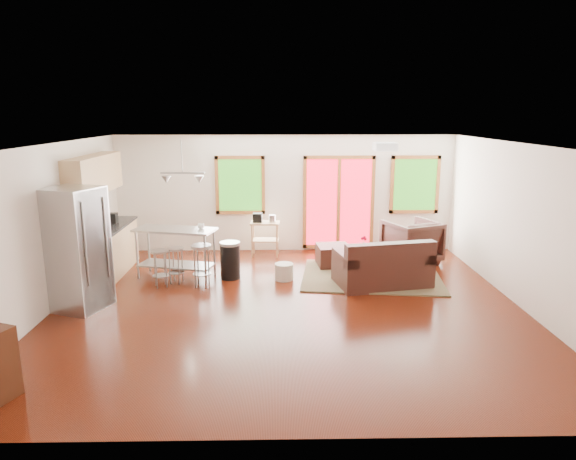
{
  "coord_description": "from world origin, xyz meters",
  "views": [
    {
      "loc": [
        -0.16,
        -7.86,
        3.08
      ],
      "look_at": [
        0.0,
        0.3,
        1.2
      ],
      "focal_mm": 32.0,
      "sensor_mm": 36.0,
      "label": 1
    }
  ],
  "objects_px": {
    "loveseat": "(383,267)",
    "armchair": "(412,239)",
    "rug": "(371,276)",
    "ottoman": "(333,256)",
    "kitchen_cart": "(264,227)",
    "coffee_table": "(382,251)",
    "island": "(175,244)",
    "refrigerator": "(76,249)"
  },
  "relations": [
    {
      "from": "loveseat",
      "to": "armchair",
      "type": "xyz_separation_m",
      "value": [
        0.88,
        1.45,
        0.15
      ]
    },
    {
      "from": "loveseat",
      "to": "armchair",
      "type": "distance_m",
      "value": 1.71
    },
    {
      "from": "rug",
      "to": "ottoman",
      "type": "relative_size",
      "value": 3.98
    },
    {
      "from": "armchair",
      "to": "ottoman",
      "type": "height_order",
      "value": "armchair"
    },
    {
      "from": "rug",
      "to": "armchair",
      "type": "xyz_separation_m",
      "value": [
        1.0,
        0.97,
        0.48
      ]
    },
    {
      "from": "loveseat",
      "to": "kitchen_cart",
      "type": "distance_m",
      "value": 3.01
    },
    {
      "from": "coffee_table",
      "to": "ottoman",
      "type": "height_order",
      "value": "ottoman"
    },
    {
      "from": "coffee_table",
      "to": "island",
      "type": "relative_size",
      "value": 0.71
    },
    {
      "from": "rug",
      "to": "kitchen_cart",
      "type": "xyz_separation_m",
      "value": [
        -2.08,
        1.54,
        0.64
      ]
    },
    {
      "from": "loveseat",
      "to": "island",
      "type": "height_order",
      "value": "island"
    },
    {
      "from": "ottoman",
      "to": "refrigerator",
      "type": "xyz_separation_m",
      "value": [
        -4.31,
        -2.21,
        0.76
      ]
    },
    {
      "from": "rug",
      "to": "armchair",
      "type": "relative_size",
      "value": 2.61
    },
    {
      "from": "ottoman",
      "to": "kitchen_cart",
      "type": "relative_size",
      "value": 0.69
    },
    {
      "from": "rug",
      "to": "loveseat",
      "type": "bearing_deg",
      "value": -76.37
    },
    {
      "from": "loveseat",
      "to": "refrigerator",
      "type": "height_order",
      "value": "refrigerator"
    },
    {
      "from": "loveseat",
      "to": "kitchen_cart",
      "type": "relative_size",
      "value": 1.88
    },
    {
      "from": "kitchen_cart",
      "to": "armchair",
      "type": "bearing_deg",
      "value": -10.62
    },
    {
      "from": "armchair",
      "to": "refrigerator",
      "type": "distance_m",
      "value": 6.45
    },
    {
      "from": "refrigerator",
      "to": "kitchen_cart",
      "type": "xyz_separation_m",
      "value": [
        2.87,
        3.02,
        -0.33
      ]
    },
    {
      "from": "armchair",
      "to": "island",
      "type": "xyz_separation_m",
      "value": [
        -4.71,
        -0.91,
        0.16
      ]
    },
    {
      "from": "loveseat",
      "to": "kitchen_cart",
      "type": "height_order",
      "value": "kitchen_cart"
    },
    {
      "from": "loveseat",
      "to": "refrigerator",
      "type": "distance_m",
      "value": 5.21
    },
    {
      "from": "rug",
      "to": "ottoman",
      "type": "bearing_deg",
      "value": 131.18
    },
    {
      "from": "kitchen_cart",
      "to": "loveseat",
      "type": "bearing_deg",
      "value": -42.69
    },
    {
      "from": "rug",
      "to": "refrigerator",
      "type": "distance_m",
      "value": 5.26
    },
    {
      "from": "loveseat",
      "to": "ottoman",
      "type": "xyz_separation_m",
      "value": [
        -0.77,
        1.23,
        -0.13
      ]
    },
    {
      "from": "island",
      "to": "kitchen_cart",
      "type": "bearing_deg",
      "value": 42.35
    },
    {
      "from": "rug",
      "to": "kitchen_cart",
      "type": "height_order",
      "value": "kitchen_cart"
    },
    {
      "from": "coffee_table",
      "to": "island",
      "type": "xyz_separation_m",
      "value": [
        -4.03,
        -0.54,
        0.31
      ]
    },
    {
      "from": "ottoman",
      "to": "kitchen_cart",
      "type": "bearing_deg",
      "value": 150.78
    },
    {
      "from": "rug",
      "to": "coffee_table",
      "type": "xyz_separation_m",
      "value": [
        0.32,
        0.6,
        0.33
      ]
    },
    {
      "from": "rug",
      "to": "coffee_table",
      "type": "height_order",
      "value": "coffee_table"
    },
    {
      "from": "loveseat",
      "to": "ottoman",
      "type": "bearing_deg",
      "value": 110.85
    },
    {
      "from": "rug",
      "to": "island",
      "type": "xyz_separation_m",
      "value": [
        -3.71,
        0.06,
        0.64
      ]
    },
    {
      "from": "kitchen_cart",
      "to": "ottoman",
      "type": "bearing_deg",
      "value": -29.22
    },
    {
      "from": "loveseat",
      "to": "refrigerator",
      "type": "relative_size",
      "value": 0.92
    },
    {
      "from": "ottoman",
      "to": "refrigerator",
      "type": "height_order",
      "value": "refrigerator"
    },
    {
      "from": "coffee_table",
      "to": "refrigerator",
      "type": "bearing_deg",
      "value": -158.6
    },
    {
      "from": "rug",
      "to": "kitchen_cart",
      "type": "relative_size",
      "value": 2.73
    },
    {
      "from": "armchair",
      "to": "ottoman",
      "type": "distance_m",
      "value": 1.69
    },
    {
      "from": "island",
      "to": "rug",
      "type": "bearing_deg",
      "value": -0.86
    },
    {
      "from": "loveseat",
      "to": "rug",
      "type": "bearing_deg",
      "value": 92.5
    }
  ]
}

